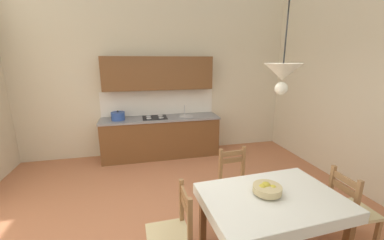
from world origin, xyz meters
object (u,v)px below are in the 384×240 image
at_px(dining_chair_tv_side, 172,234).
at_px(dining_chair_window_side, 350,210).
at_px(fruit_bowl, 267,189).
at_px(dining_table, 271,206).
at_px(dining_chair_kitchen_side, 236,184).
at_px(pendant_lamp, 283,73).
at_px(kitchen_cabinetry, 160,119).

height_order(dining_chair_tv_side, dining_chair_window_side, same).
bearing_deg(fruit_bowl, dining_table, -54.73).
relative_size(dining_chair_kitchen_side, fruit_bowl, 3.10).
bearing_deg(dining_chair_kitchen_side, dining_table, -88.26).
bearing_deg(dining_chair_tv_side, dining_chair_kitchen_side, 37.13).
relative_size(dining_chair_tv_side, pendant_lamp, 1.16).
height_order(kitchen_cabinetry, dining_chair_tv_side, kitchen_cabinetry).
bearing_deg(kitchen_cabinetry, dining_chair_kitchen_side, -71.09).
bearing_deg(kitchen_cabinetry, dining_chair_tv_side, -94.11).
bearing_deg(kitchen_cabinetry, dining_table, -75.43).
xyz_separation_m(dining_chair_tv_side, dining_chair_kitchen_side, (1.03, 0.78, 0.00)).
xyz_separation_m(dining_chair_window_side, dining_chair_kitchen_side, (-1.04, 0.87, 0.00)).
distance_m(dining_table, dining_chair_tv_side, 1.07).
height_order(dining_table, pendant_lamp, pendant_lamp).
bearing_deg(fruit_bowl, dining_chair_window_side, -4.55).
relative_size(kitchen_cabinetry, fruit_bowl, 8.56).
relative_size(dining_table, pendant_lamp, 1.84).
bearing_deg(fruit_bowl, dining_chair_tv_side, 179.23).
distance_m(kitchen_cabinetry, dining_chair_window_side, 3.73).
bearing_deg(fruit_bowl, pendant_lamp, -110.24).
bearing_deg(dining_chair_kitchen_side, dining_chair_tv_side, -142.87).
bearing_deg(dining_chair_tv_side, dining_table, -3.58).
bearing_deg(dining_table, kitchen_cabinetry, 104.57).
distance_m(dining_table, pendant_lamp, 1.40).
relative_size(fruit_bowl, pendant_lamp, 0.37).
xyz_separation_m(dining_chair_tv_side, pendant_lamp, (0.95, -0.20, 1.58)).
distance_m(kitchen_cabinetry, pendant_lamp, 3.60).
xyz_separation_m(dining_chair_tv_side, dining_chair_window_side, (2.07, -0.10, 0.00)).
bearing_deg(dining_chair_tv_side, kitchen_cabinetry, 85.89).
distance_m(dining_chair_kitchen_side, pendant_lamp, 1.86).
height_order(fruit_bowl, pendant_lamp, pendant_lamp).
bearing_deg(fruit_bowl, kitchen_cabinetry, 104.17).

